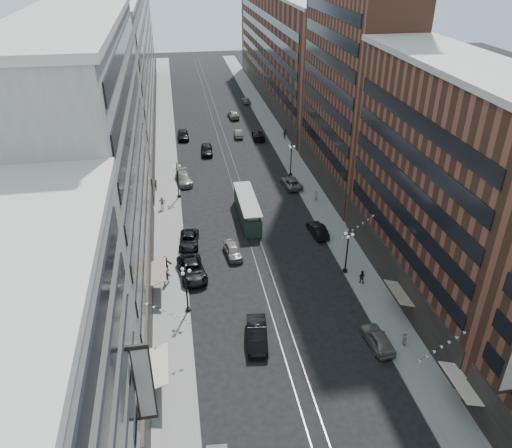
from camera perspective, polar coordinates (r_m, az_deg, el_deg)
ground at (r=81.30m, az=-2.39°, el=5.05°), size 220.00×220.00×0.00m
sidewalk_west at (r=89.97m, az=-10.26°, el=7.14°), size 4.00×180.00×0.15m
sidewalk_east at (r=92.16m, az=3.64°, el=8.11°), size 4.00×180.00×0.15m
rail_west at (r=90.37m, az=-3.68°, el=7.62°), size 0.12×180.00×0.02m
rail_east at (r=90.51m, az=-2.79°, el=7.68°), size 0.12×180.00×0.02m
building_west_mid at (r=51.06m, az=-17.89°, el=5.39°), size 8.00×36.00×28.00m
building_west_far at (r=111.66m, az=-14.27°, el=18.04°), size 8.00×90.00×26.00m
building_east_mid at (r=53.54m, az=20.54°, el=3.68°), size 8.00×30.00×24.00m
building_east_tower at (r=75.24m, az=11.41°, el=19.31°), size 8.00×26.00×42.00m
building_east_far at (r=123.19m, az=2.88°, el=19.39°), size 8.00×72.00×24.00m
lamppost_sw_far at (r=51.51m, az=-7.97°, el=-7.22°), size 1.03×1.14×5.52m
lamppost_sw_mid at (r=74.96m, az=-8.95°, el=5.10°), size 1.03×1.14×5.52m
lamppost_se_far at (r=57.74m, az=10.37°, el=-2.98°), size 1.03×1.14×5.52m
lamppost_se_mid at (r=81.62m, az=4.03°, el=7.47°), size 1.03×1.14×5.52m
streetcar at (r=69.11m, az=-0.99°, el=1.72°), size 2.46×11.12×3.08m
car_2 at (r=57.99m, az=-7.32°, el=-5.21°), size 3.57×6.47×1.71m
car_4 at (r=50.02m, az=13.76°, el=-12.61°), size 2.20×4.83×1.61m
car_5 at (r=48.95m, az=0.11°, el=-12.51°), size 2.53×5.62×1.79m
pedestrian_2 at (r=56.96m, az=-10.13°, el=-5.99°), size 0.88×0.54×1.73m
pedestrian_4 at (r=50.43m, az=16.62°, el=-12.47°), size 0.45×0.94×1.59m
car_7 at (r=63.82m, az=-7.67°, el=-1.85°), size 2.84×5.35×1.43m
car_8 at (r=80.69m, az=-8.26°, el=5.18°), size 2.88×5.71×1.59m
car_9 at (r=99.93m, az=-8.33°, el=10.08°), size 2.13×5.17×1.75m
car_10 at (r=65.92m, az=7.06°, el=-0.66°), size 2.05×4.74×1.52m
car_11 at (r=78.78m, az=4.08°, el=4.74°), size 2.83×5.39×1.45m
car_12 at (r=99.08m, az=0.27°, el=10.16°), size 2.49×5.51×1.57m
car_13 at (r=91.82m, az=-5.66°, el=8.47°), size 2.29×5.16×1.73m
car_14 at (r=100.12m, az=-2.01°, el=10.31°), size 1.76×4.38×1.42m
pedestrian_5 at (r=59.13m, az=-10.32°, el=-4.45°), size 1.82×0.96×1.89m
pedestrian_6 at (r=72.72m, az=-10.66°, el=2.40°), size 1.23×0.84×1.92m
pedestrian_7 at (r=57.50m, az=11.98°, el=-5.91°), size 0.88×0.76×1.58m
pedestrian_8 at (r=74.10m, az=6.87°, el=3.22°), size 0.81×0.72×1.87m
pedestrian_9 at (r=98.75m, az=3.32°, el=10.25°), size 1.26×0.54×1.93m
car_extra_0 at (r=61.19m, az=-2.67°, el=-3.03°), size 2.25×4.63×1.52m
car_extra_1 at (r=122.64m, az=-1.14°, el=13.95°), size 1.89×4.19×1.40m
car_extra_2 at (r=111.62m, az=-2.60°, el=12.42°), size 2.32×5.13×1.71m
pedestrian_extra_0 at (r=79.12m, az=-11.29°, el=4.48°), size 0.74×0.84×1.52m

